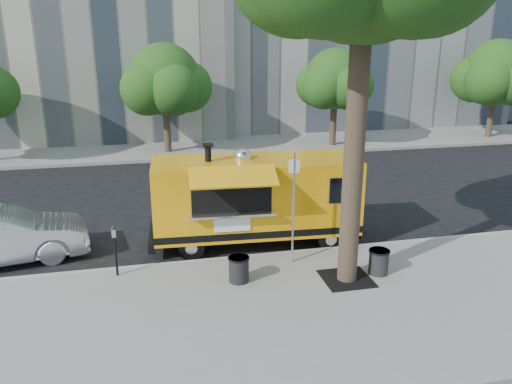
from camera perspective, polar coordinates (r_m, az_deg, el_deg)
ground at (r=14.70m, az=-3.46°, el=-6.50°), size 120.00×120.00×0.00m
sidewalk at (r=11.18m, az=-0.07°, el=-14.33°), size 60.00×6.00×0.15m
curb at (r=13.83m, az=-2.84°, el=-7.75°), size 60.00×0.14×0.16m
far_sidewalk at (r=27.49m, az=-7.99°, el=4.95°), size 60.00×5.00×0.15m
tree_well at (r=12.85m, az=10.30°, el=-9.72°), size 1.20×1.20×0.02m
far_tree_b at (r=26.08m, az=-10.43°, el=12.52°), size 3.60×3.60×5.50m
far_tree_c at (r=27.66m, az=9.04°, el=12.62°), size 3.24×3.24×5.21m
far_tree_d at (r=32.80m, az=25.82°, el=12.18°), size 3.78×3.78×5.64m
sign_post at (r=12.94m, az=4.29°, el=-1.13°), size 0.28×0.06×3.00m
parking_meter at (r=12.96m, az=-15.83°, el=-5.85°), size 0.11×0.11×1.33m
food_truck at (r=14.53m, az=-0.11°, el=-0.68°), size 6.33×3.04×3.06m
trash_bin_left at (r=12.40m, az=-1.98°, el=-8.72°), size 0.54×0.54×0.65m
trash_bin_right at (r=13.15m, az=13.85°, el=-7.67°), size 0.54×0.54×0.64m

